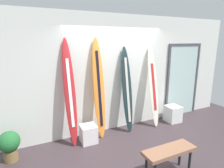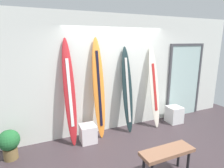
{
  "view_description": "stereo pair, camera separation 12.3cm",
  "coord_description": "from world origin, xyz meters",
  "views": [
    {
      "loc": [
        -2.02,
        -2.77,
        2.2
      ],
      "look_at": [
        -0.22,
        0.95,
        1.23
      ],
      "focal_mm": 29.99,
      "sensor_mm": 36.0,
      "label": 1
    },
    {
      "loc": [
        -1.91,
        -2.83,
        2.2
      ],
      "look_at": [
        -0.22,
        0.95,
        1.23
      ],
      "focal_mm": 29.99,
      "sensor_mm": 36.0,
      "label": 2
    }
  ],
  "objects": [
    {
      "name": "display_block_center",
      "position": [
        1.6,
        0.86,
        0.22
      ],
      "size": [
        0.39,
        0.39,
        0.44
      ],
      "color": "white",
      "rests_on": "ground"
    },
    {
      "name": "surfboard_ivory",
      "position": [
        0.96,
        0.95,
        1.02
      ],
      "size": [
        0.29,
        0.47,
        2.07
      ],
      "color": "silver",
      "rests_on": "ground"
    },
    {
      "name": "potted_plant",
      "position": [
        -2.38,
        0.83,
        0.33
      ],
      "size": [
        0.38,
        0.38,
        0.58
      ],
      "color": "olive",
      "rests_on": "ground"
    },
    {
      "name": "ground",
      "position": [
        0.0,
        0.0,
        -0.02
      ],
      "size": [
        8.0,
        8.0,
        0.04
      ],
      "primitive_type": "cube",
      "color": "#3C3135"
    },
    {
      "name": "bench",
      "position": [
        -0.0,
        -0.74,
        0.41
      ],
      "size": [
        0.91,
        0.31,
        0.48
      ],
      "color": "#8C5F45",
      "rests_on": "ground"
    },
    {
      "name": "surfboard_charcoal",
      "position": [
        0.19,
        0.97,
        1.03
      ],
      "size": [
        0.28,
        0.4,
        2.06
      ],
      "color": "#1A2B2D",
      "rests_on": "ground"
    },
    {
      "name": "surfboard_sunset",
      "position": [
        -0.53,
        0.99,
        1.12
      ],
      "size": [
        0.28,
        0.37,
        2.27
      ],
      "color": "orange",
      "rests_on": "ground"
    },
    {
      "name": "glass_door",
      "position": [
        2.19,
        1.18,
        1.09
      ],
      "size": [
        1.18,
        0.06,
        2.11
      ],
      "color": "silver",
      "rests_on": "ground"
    },
    {
      "name": "surfboard_crimson",
      "position": [
        -1.18,
        0.96,
        1.11
      ],
      "size": [
        0.25,
        0.44,
        2.26
      ],
      "color": "#B42127",
      "rests_on": "ground"
    },
    {
      "name": "wall_back",
      "position": [
        0.0,
        1.3,
        1.4
      ],
      "size": [
        7.2,
        0.2,
        2.8
      ],
      "primitive_type": "cube",
      "color": "silver",
      "rests_on": "ground"
    },
    {
      "name": "display_block_left",
      "position": [
        -0.85,
        0.83,
        0.2
      ],
      "size": [
        0.35,
        0.35,
        0.39
      ],
      "color": "white",
      "rests_on": "ground"
    }
  ]
}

